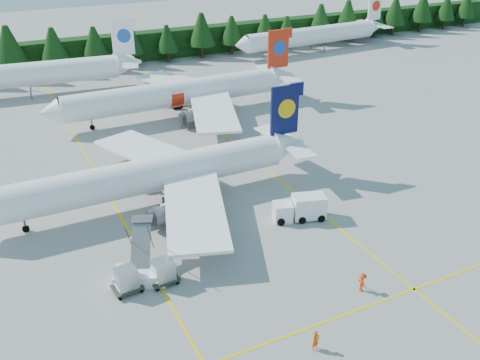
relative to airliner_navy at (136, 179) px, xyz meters
name	(u,v)px	position (x,y,z in m)	size (l,w,h in m)	color
ground	(319,271)	(11.58, -19.16, -3.45)	(320.00, 320.00, 0.00)	#989893
taxi_stripe_a	(116,207)	(-2.42, 0.84, -3.45)	(0.25, 120.00, 0.01)	yellow
taxi_stripe_b	(271,173)	(17.58, 0.84, -3.45)	(0.25, 120.00, 0.01)	yellow
taxi_stripe_cross	(359,309)	(11.58, -25.16, -3.45)	(80.00, 0.25, 0.01)	yellow
treeline_hedge	(105,50)	(11.58, 62.84, -0.45)	(220.00, 4.00, 6.00)	black
airliner_navy	(136,179)	(0.00, 0.00, 0.00)	(39.47, 32.51, 11.49)	white
airliner_red	(170,95)	(13.11, 25.87, 0.16)	(41.32, 34.03, 12.02)	white
airliner_far_left	(8,76)	(-8.91, 47.84, 0.39)	(42.12, 7.66, 12.25)	white
airliner_far_right	(307,36)	(56.08, 52.77, 0.25)	(40.69, 6.14, 11.83)	white
airstairs	(140,271)	(-3.67, -13.03, -2.56)	(5.42, 6.96, 4.10)	white
service_truck	(300,208)	(14.83, -10.36, -2.12)	(5.92, 3.53, 2.69)	silver
uld_pair	(145,275)	(-3.59, -14.35, -2.14)	(5.93, 2.46, 1.94)	#303425
crew_a	(316,340)	(5.70, -27.34, -2.56)	(0.65, 0.43, 1.79)	#ED5605
crew_c	(362,282)	(13.28, -23.22, -2.56)	(0.74, 0.50, 1.79)	#D83804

